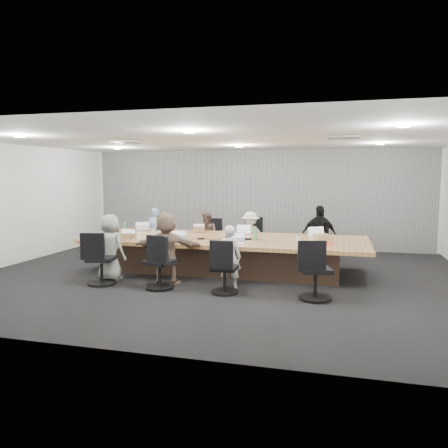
% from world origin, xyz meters
% --- Properties ---
extents(floor, '(10.00, 8.00, 0.00)m').
position_xyz_m(floor, '(0.00, 0.00, 0.00)').
color(floor, black).
rests_on(floor, ground).
extents(ceiling, '(10.00, 8.00, 0.00)m').
position_xyz_m(ceiling, '(0.00, 0.00, 2.80)').
color(ceiling, white).
rests_on(ceiling, wall_back).
extents(wall_back, '(10.00, 0.00, 2.80)m').
position_xyz_m(wall_back, '(0.00, 4.00, 1.40)').
color(wall_back, silver).
rests_on(wall_back, ground).
extents(wall_front, '(10.00, 0.00, 2.80)m').
position_xyz_m(wall_front, '(0.00, -4.00, 1.40)').
color(wall_front, silver).
rests_on(wall_front, ground).
extents(wall_left, '(0.00, 8.00, 2.80)m').
position_xyz_m(wall_left, '(-5.00, 0.00, 1.40)').
color(wall_left, silver).
rests_on(wall_left, ground).
extents(curtain, '(9.80, 0.04, 2.80)m').
position_xyz_m(curtain, '(0.00, 3.92, 1.40)').
color(curtain, gray).
rests_on(curtain, ground).
extents(conference_table, '(6.00, 2.20, 0.74)m').
position_xyz_m(conference_table, '(0.00, 0.50, 0.40)').
color(conference_table, '#422F22').
rests_on(conference_table, ground).
extents(chair_0, '(0.54, 0.54, 0.79)m').
position_xyz_m(chair_0, '(-2.21, 2.20, 0.39)').
color(chair_0, black).
rests_on(chair_0, ground).
extents(chair_1, '(0.55, 0.55, 0.73)m').
position_xyz_m(chair_1, '(-0.81, 2.20, 0.37)').
color(chair_1, black).
rests_on(chair_1, ground).
extents(chair_2, '(0.63, 0.63, 0.85)m').
position_xyz_m(chair_2, '(0.28, 2.20, 0.42)').
color(chair_2, black).
rests_on(chair_2, ground).
extents(chair_3, '(0.52, 0.52, 0.73)m').
position_xyz_m(chair_3, '(1.92, 2.20, 0.36)').
color(chair_3, black).
rests_on(chair_3, ground).
extents(chair_4, '(0.67, 0.67, 0.83)m').
position_xyz_m(chair_4, '(-2.00, -1.20, 0.42)').
color(chair_4, black).
rests_on(chair_4, ground).
extents(chair_5, '(0.69, 0.69, 0.83)m').
position_xyz_m(chair_5, '(-0.81, -1.20, 0.42)').
color(chair_5, black).
rests_on(chair_5, ground).
extents(chair_6, '(0.51, 0.51, 0.75)m').
position_xyz_m(chair_6, '(0.43, -1.20, 0.38)').
color(chair_6, black).
rests_on(chair_6, ground).
extents(chair_7, '(0.71, 0.71, 0.85)m').
position_xyz_m(chair_7, '(2.01, -1.20, 0.43)').
color(chair_7, black).
rests_on(chair_7, ground).
extents(person_0, '(0.51, 0.40, 1.24)m').
position_xyz_m(person_0, '(-2.21, 1.85, 0.62)').
color(person_0, '#829FC2').
rests_on(person_0, ground).
extents(laptop_0, '(0.37, 0.29, 0.02)m').
position_xyz_m(laptop_0, '(-2.21, 1.30, 0.75)').
color(laptop_0, '#B2B2B7').
rests_on(laptop_0, conference_table).
extents(person_1, '(0.66, 0.56, 1.18)m').
position_xyz_m(person_1, '(-0.81, 1.85, 0.59)').
color(person_1, brown).
rests_on(person_1, ground).
extents(laptop_1, '(0.29, 0.20, 0.02)m').
position_xyz_m(laptop_1, '(-0.81, 1.30, 0.75)').
color(laptop_1, '#8C6647').
rests_on(laptop_1, conference_table).
extents(person_2, '(0.79, 0.48, 1.20)m').
position_xyz_m(person_2, '(0.28, 1.85, 0.60)').
color(person_2, '#A9BEA6').
rests_on(person_2, ground).
extents(laptop_2, '(0.34, 0.24, 0.02)m').
position_xyz_m(laptop_2, '(0.28, 1.30, 0.75)').
color(laptop_2, '#B2B2B7').
rests_on(laptop_2, conference_table).
extents(person_3, '(0.86, 0.49, 1.38)m').
position_xyz_m(person_3, '(1.92, 1.85, 0.69)').
color(person_3, black).
rests_on(person_3, ground).
extents(laptop_3, '(0.38, 0.30, 0.02)m').
position_xyz_m(laptop_3, '(1.92, 1.30, 0.75)').
color(laptop_3, '#B2B2B7').
rests_on(laptop_3, conference_table).
extents(person_4, '(0.72, 0.56, 1.32)m').
position_xyz_m(person_4, '(-2.00, -0.85, 0.66)').
color(person_4, gray).
rests_on(person_4, ground).
extents(laptop_4, '(0.38, 0.30, 0.02)m').
position_xyz_m(laptop_4, '(-2.00, -0.30, 0.75)').
color(laptop_4, '#8C6647').
rests_on(laptop_4, conference_table).
extents(person_5, '(1.34, 0.58, 1.40)m').
position_xyz_m(person_5, '(-0.81, -0.85, 0.70)').
color(person_5, '#806452').
rests_on(person_5, ground).
extents(laptop_5, '(0.33, 0.23, 0.02)m').
position_xyz_m(laptop_5, '(-0.81, -0.30, 0.75)').
color(laptop_5, '#B2B2B7').
rests_on(laptop_5, conference_table).
extents(person_6, '(0.46, 0.33, 1.18)m').
position_xyz_m(person_6, '(0.43, -0.85, 0.59)').
color(person_6, silver).
rests_on(person_6, ground).
extents(laptop_6, '(0.31, 0.22, 0.02)m').
position_xyz_m(laptop_6, '(0.43, -0.30, 0.75)').
color(laptop_6, '#B2B2B7').
rests_on(laptop_6, conference_table).
extents(bottle_green_left, '(0.08, 0.08, 0.23)m').
position_xyz_m(bottle_green_left, '(-2.65, 1.01, 0.85)').
color(bottle_green_left, '#4F9B64').
rests_on(bottle_green_left, conference_table).
extents(bottle_green_right, '(0.09, 0.09, 0.26)m').
position_xyz_m(bottle_green_right, '(0.69, 0.35, 0.87)').
color(bottle_green_right, '#4F9B64').
rests_on(bottle_green_right, conference_table).
extents(bottle_clear, '(0.08, 0.08, 0.20)m').
position_xyz_m(bottle_clear, '(-1.52, 0.41, 0.84)').
color(bottle_clear, silver).
rests_on(bottle_clear, conference_table).
extents(cup_white_far, '(0.08, 0.08, 0.10)m').
position_xyz_m(cup_white_far, '(0.05, 0.84, 0.79)').
color(cup_white_far, white).
rests_on(cup_white_far, conference_table).
extents(cup_white_near, '(0.08, 0.08, 0.10)m').
position_xyz_m(cup_white_near, '(1.57, 0.46, 0.79)').
color(cup_white_near, white).
rests_on(cup_white_near, conference_table).
extents(mug_brown, '(0.11, 0.11, 0.11)m').
position_xyz_m(mug_brown, '(-2.65, 0.53, 0.79)').
color(mug_brown, brown).
rests_on(mug_brown, conference_table).
extents(mic_left, '(0.16, 0.14, 0.03)m').
position_xyz_m(mic_left, '(-0.44, 0.16, 0.75)').
color(mic_left, black).
rests_on(mic_left, conference_table).
extents(mic_right, '(0.18, 0.15, 0.03)m').
position_xyz_m(mic_right, '(0.52, 0.38, 0.76)').
color(mic_right, black).
rests_on(mic_right, conference_table).
extents(stapler, '(0.16, 0.04, 0.06)m').
position_xyz_m(stapler, '(0.14, 0.29, 0.77)').
color(stapler, black).
rests_on(stapler, conference_table).
extents(canvas_bag, '(0.32, 0.31, 0.15)m').
position_xyz_m(canvas_bag, '(2.01, 0.55, 0.81)').
color(canvas_bag, tan).
rests_on(canvas_bag, conference_table).
extents(snack_packet, '(0.20, 0.15, 0.04)m').
position_xyz_m(snack_packet, '(2.20, 0.18, 0.76)').
color(snack_packet, '#EC5138').
rests_on(snack_packet, conference_table).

